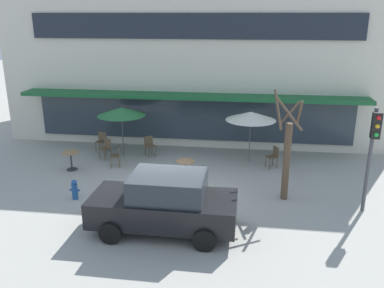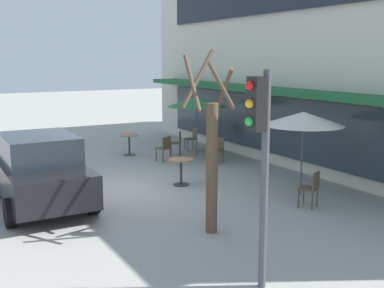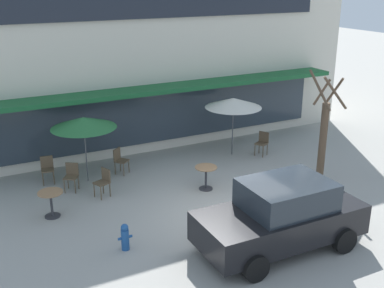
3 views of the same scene
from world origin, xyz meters
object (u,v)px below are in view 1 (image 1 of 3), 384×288
Objects in this scene: patio_umbrella_green_folded at (251,116)px; cafe_chair_4 at (117,155)px; cafe_chair_1 at (150,144)px; fire_hydrant at (75,189)px; street_tree at (287,154)px; cafe_chair_3 at (101,140)px; parked_sedan at (165,203)px; cafe_chair_2 at (106,147)px; cafe_table_streetside at (186,167)px; traffic_light_pole at (373,144)px; patio_umbrella_cream_folded at (121,112)px; cafe_table_near_wall at (71,158)px; cafe_chair_0 at (273,155)px.

patio_umbrella_green_folded is 2.47× the size of cafe_chair_4.
cafe_chair_1 reaches higher than fire_hydrant.
cafe_chair_3 is at bearing 152.96° from street_tree.
street_tree is at bearing -27.04° from cafe_chair_3.
cafe_chair_4 is 5.73m from parked_sedan.
cafe_chair_2 is at bearing 157.24° from street_tree.
traffic_light_pole reaches higher than cafe_table_streetside.
cafe_chair_3 is 2.27m from cafe_chair_4.
cafe_chair_2 is 10.69m from traffic_light_pole.
patio_umbrella_cream_folded is at bearing 143.53° from cafe_table_streetside.
cafe_table_near_wall and cafe_table_streetside have the same top height.
traffic_light_pole is (9.22, -4.23, 0.27)m from patio_umbrella_cream_folded.
cafe_chair_2 is (-1.80, -0.61, 0.00)m from cafe_chair_1.
traffic_light_pole is 4.82× the size of fire_hydrant.
patio_umbrella_cream_folded is 7.66m from street_tree.
parked_sedan reaches higher than fire_hydrant.
patio_umbrella_green_folded is 3.74m from street_tree.
cafe_table_near_wall is at bearing -122.14° from cafe_chair_2.
traffic_light_pole is at bearing 18.14° from parked_sedan.
cafe_table_near_wall is 3.47m from cafe_chair_1.
cafe_chair_2 is (0.95, 1.51, 0.01)m from cafe_table_near_wall.
patio_umbrella_green_folded is 6.93m from cafe_chair_3.
cafe_chair_1 reaches higher than cafe_table_near_wall.
parked_sedan is at bearing -25.47° from fire_hydrant.
street_tree is (5.59, -3.71, 1.10)m from cafe_chair_1.
fire_hydrant is (-9.55, -0.33, -1.94)m from traffic_light_pole.
cafe_chair_0 is (8.13, 1.38, 0.01)m from cafe_table_near_wall.
parked_sedan is (1.98, -6.36, 0.35)m from cafe_chair_1.
cafe_table_near_wall is 1.08× the size of fire_hydrant.
patio_umbrella_cream_folded reaches higher than cafe_chair_2.
cafe_table_streetside is at bearing -17.86° from cafe_chair_4.
cafe_chair_0 is at bearing 58.82° from parked_sedan.
fire_hydrant is at bearing -172.03° from street_tree.
patio_umbrella_green_folded is 6.39m from cafe_chair_2.
patio_umbrella_cream_folded is 0.52× the size of parked_sedan.
traffic_light_pole is (2.46, -0.66, 0.67)m from street_tree.
cafe_chair_0 is 7.18m from cafe_chair_2.
cafe_chair_2 is at bearing -143.05° from patio_umbrella_cream_folded.
cafe_table_near_wall is at bearing -99.13° from cafe_chair_3.
patio_umbrella_green_folded is at bearing 37.46° from fire_hydrant.
cafe_chair_2 is at bearing 130.47° from cafe_chair_4.
patio_umbrella_green_folded reaches higher than cafe_chair_0.
cafe_table_near_wall is at bearing 168.23° from traffic_light_pole.
cafe_chair_1 is (2.75, 2.12, 0.01)m from cafe_table_near_wall.
patio_umbrella_cream_folded is 6.75m from cafe_chair_0.
cafe_chair_4 is (-1.04, -1.50, 0.00)m from cafe_chair_1.
cafe_chair_3 is 5.12m from fire_hydrant.
cafe_chair_3 is 11.56m from traffic_light_pole.
cafe_chair_1 is at bearing 146.42° from street_tree.
patio_umbrella_cream_folded is (-5.57, 0.05, 0.00)m from patio_umbrella_green_folded.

